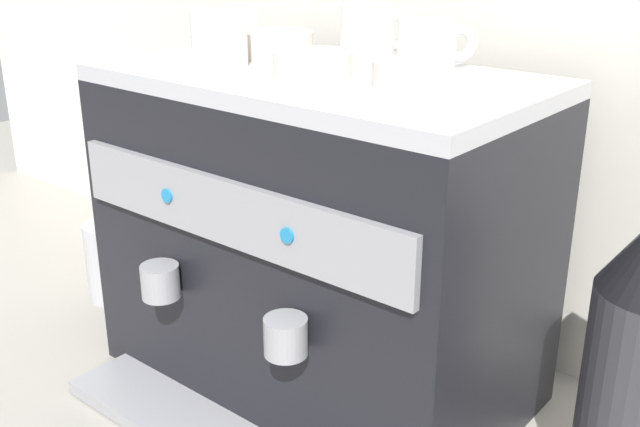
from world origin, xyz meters
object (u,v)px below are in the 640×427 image
at_px(ceramic_cup_2, 429,45).
at_px(milk_pitcher, 110,261).
at_px(ceramic_cup_3, 372,33).
at_px(ceramic_cup_1, 243,27).
at_px(ceramic_bowl_0, 313,65).
at_px(ceramic_bowl_1, 410,74).
at_px(ceramic_cup_0, 218,39).
at_px(ceramic_bowl_2, 278,45).
at_px(espresso_machine, 318,237).

bearing_deg(ceramic_cup_2, milk_pitcher, -165.46).
bearing_deg(milk_pitcher, ceramic_cup_3, 17.82).
relative_size(ceramic_cup_1, ceramic_bowl_0, 0.89).
bearing_deg(ceramic_bowl_1, milk_pitcher, -176.03).
relative_size(ceramic_cup_0, ceramic_cup_3, 0.94).
distance_m(ceramic_cup_0, ceramic_cup_1, 0.17).
xyz_separation_m(ceramic_cup_1, ceramic_bowl_0, (0.25, -0.12, -0.02)).
bearing_deg(ceramic_cup_0, ceramic_cup_3, 49.35).
bearing_deg(ceramic_cup_1, ceramic_cup_2, 3.95).
relative_size(ceramic_cup_0, ceramic_bowl_2, 1.01).
xyz_separation_m(espresso_machine, ceramic_bowl_1, (0.15, 0.00, 0.27)).
xyz_separation_m(ceramic_cup_1, milk_pitcher, (-0.26, -0.13, -0.46)).
bearing_deg(milk_pitcher, ceramic_cup_2, 14.54).
xyz_separation_m(ceramic_cup_3, ceramic_bowl_2, (-0.13, -0.06, -0.02)).
distance_m(espresso_machine, ceramic_bowl_2, 0.31).
distance_m(ceramic_cup_2, milk_pitcher, 0.78).
bearing_deg(espresso_machine, milk_pitcher, -175.18).
bearing_deg(ceramic_bowl_2, espresso_machine, -23.70).
bearing_deg(ceramic_cup_3, ceramic_cup_0, -130.65).
relative_size(ceramic_cup_1, milk_pitcher, 0.63).
height_order(ceramic_cup_3, milk_pitcher, ceramic_cup_3).
relative_size(ceramic_cup_1, ceramic_cup_2, 0.87).
xyz_separation_m(ceramic_cup_0, ceramic_cup_1, (-0.10, 0.15, -0.00)).
bearing_deg(ceramic_bowl_1, ceramic_bowl_0, -166.45).
xyz_separation_m(ceramic_cup_3, milk_pitcher, (-0.50, -0.16, -0.47)).
height_order(ceramic_cup_3, ceramic_bowl_0, ceramic_cup_3).
distance_m(ceramic_cup_0, milk_pitcher, 0.58).
relative_size(ceramic_cup_1, ceramic_bowl_2, 0.86).
bearing_deg(ceramic_bowl_0, ceramic_cup_2, 57.28).
height_order(ceramic_cup_1, ceramic_bowl_1, ceramic_cup_1).
bearing_deg(ceramic_cup_0, milk_pitcher, 178.11).
xyz_separation_m(ceramic_cup_1, ceramic_cup_3, (0.24, 0.03, 0.01)).
distance_m(ceramic_bowl_0, ceramic_bowl_2, 0.17).
xyz_separation_m(ceramic_bowl_2, milk_pitcher, (-0.37, -0.10, -0.44)).
bearing_deg(ceramic_cup_2, ceramic_cup_0, -146.24).
distance_m(ceramic_bowl_0, ceramic_bowl_1, 0.14).
distance_m(ceramic_cup_1, ceramic_bowl_2, 0.12).
bearing_deg(ceramic_bowl_2, ceramic_cup_3, 25.03).
bearing_deg(ceramic_cup_0, ceramic_bowl_1, 10.85).
bearing_deg(ceramic_cup_2, ceramic_bowl_1, -68.97).
bearing_deg(ceramic_cup_3, ceramic_bowl_2, -154.97).
relative_size(ceramic_cup_0, ceramic_bowl_0, 1.05).
height_order(espresso_machine, milk_pitcher, espresso_machine).
height_order(ceramic_cup_2, ceramic_bowl_2, ceramic_cup_2).
bearing_deg(ceramic_bowl_1, ceramic_cup_1, 167.29).
distance_m(ceramic_cup_1, ceramic_cup_2, 0.35).
bearing_deg(ceramic_bowl_0, ceramic_cup_1, 154.57).
height_order(ceramic_bowl_2, milk_pitcher, ceramic_bowl_2).
relative_size(ceramic_cup_3, ceramic_bowl_1, 1.20).
distance_m(ceramic_cup_1, ceramic_cup_3, 0.25).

